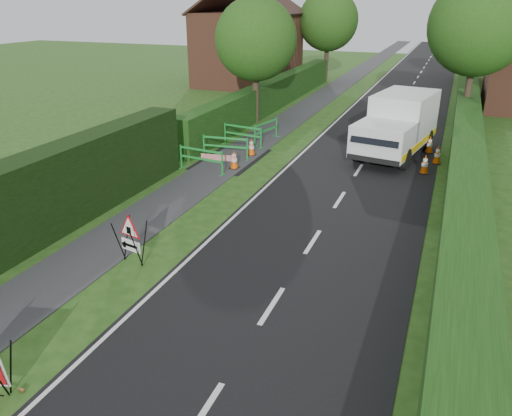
# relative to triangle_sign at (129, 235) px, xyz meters

# --- Properties ---
(ground) EXTENTS (120.00, 120.00, 0.00)m
(ground) POSITION_rel_triangle_sign_xyz_m (1.68, -1.54, -0.83)
(ground) COLOR #234814
(ground) RESTS_ON ground
(road_surface) EXTENTS (6.00, 90.00, 0.02)m
(road_surface) POSITION_rel_triangle_sign_xyz_m (4.18, 33.46, -0.82)
(road_surface) COLOR black
(road_surface) RESTS_ON ground
(footpath) EXTENTS (2.00, 90.00, 0.02)m
(footpath) POSITION_rel_triangle_sign_xyz_m (-1.32, 33.46, -0.82)
(footpath) COLOR #2D2D30
(footpath) RESTS_ON ground
(hedge_west_far) EXTENTS (1.00, 24.00, 1.80)m
(hedge_west_far) POSITION_rel_triangle_sign_xyz_m (-3.32, 20.46, -0.83)
(hedge_west_far) COLOR #14380F
(hedge_west_far) RESTS_ON ground
(hedge_east) EXTENTS (1.20, 50.00, 1.50)m
(hedge_east) POSITION_rel_triangle_sign_xyz_m (8.18, 14.46, -0.83)
(hedge_east) COLOR #14380F
(hedge_east) RESTS_ON ground
(house_west) EXTENTS (7.50, 7.40, 7.88)m
(house_west) POSITION_rel_triangle_sign_xyz_m (-8.32, 28.46, 2.07)
(house_west) COLOR brown
(house_west) RESTS_ON ground
(tree_nw) EXTENTS (4.40, 4.40, 6.70)m
(tree_nw) POSITION_rel_triangle_sign_xyz_m (-2.92, 16.46, 3.66)
(tree_nw) COLOR #2D2116
(tree_nw) RESTS_ON ground
(tree_ne) EXTENTS (5.20, 5.20, 7.79)m
(tree_ne) POSITION_rel_triangle_sign_xyz_m (8.08, 20.46, 4.35)
(tree_ne) COLOR #2D2116
(tree_ne) RESTS_ON ground
(tree_fw) EXTENTS (4.80, 4.80, 7.24)m
(tree_fw) POSITION_rel_triangle_sign_xyz_m (-2.92, 32.46, 4.00)
(tree_fw) COLOR #2D2116
(tree_fw) RESTS_ON ground
(tree_fe) EXTENTS (4.20, 4.20, 6.33)m
(tree_fe) POSITION_rel_triangle_sign_xyz_m (8.08, 36.46, 3.39)
(tree_fe) COLOR #2D2116
(tree_fe) RESTS_ON ground
(triangle_sign) EXTENTS (0.96, 0.96, 1.19)m
(triangle_sign) POSITION_rel_triangle_sign_xyz_m (0.00, 0.00, 0.00)
(triangle_sign) COLOR black
(triangle_sign) RESTS_ON ground
(works_van) EXTENTS (3.22, 6.07, 2.63)m
(works_van) POSITION_rel_triangle_sign_xyz_m (5.27, 12.93, 0.57)
(works_van) COLOR silver
(works_van) RESTS_ON ground
(traffic_cone_0) EXTENTS (0.38, 0.38, 0.79)m
(traffic_cone_0) POSITION_rel_triangle_sign_xyz_m (6.70, 10.56, -0.44)
(traffic_cone_0) COLOR black
(traffic_cone_0) RESTS_ON ground
(traffic_cone_1) EXTENTS (0.38, 0.38, 0.79)m
(traffic_cone_1) POSITION_rel_triangle_sign_xyz_m (7.10, 12.11, -0.44)
(traffic_cone_1) COLOR black
(traffic_cone_1) RESTS_ON ground
(traffic_cone_2) EXTENTS (0.38, 0.38, 0.79)m
(traffic_cone_2) POSITION_rel_triangle_sign_xyz_m (6.68, 13.69, -0.44)
(traffic_cone_2) COLOR black
(traffic_cone_2) RESTS_ON ground
(traffic_cone_3) EXTENTS (0.38, 0.38, 0.79)m
(traffic_cone_3) POSITION_rel_triangle_sign_xyz_m (-0.68, 8.34, -0.44)
(traffic_cone_3) COLOR black
(traffic_cone_3) RESTS_ON ground
(traffic_cone_4) EXTENTS (0.38, 0.38, 0.79)m
(traffic_cone_4) POSITION_rel_triangle_sign_xyz_m (-0.73, 10.36, -0.44)
(traffic_cone_4) COLOR black
(traffic_cone_4) RESTS_ON ground
(ped_barrier_0) EXTENTS (2.09, 0.60, 1.00)m
(ped_barrier_0) POSITION_rel_triangle_sign_xyz_m (-1.74, 7.46, -0.20)
(ped_barrier_0) COLOR #1A9031
(ped_barrier_0) RESTS_ON ground
(ped_barrier_1) EXTENTS (2.09, 0.57, 1.00)m
(ped_barrier_1) POSITION_rel_triangle_sign_xyz_m (-1.60, 9.48, -0.20)
(ped_barrier_1) COLOR #1A9031
(ped_barrier_1) RESTS_ON ground
(ped_barrier_2) EXTENTS (2.09, 0.66, 1.00)m
(ped_barrier_2) POSITION_rel_triangle_sign_xyz_m (-1.69, 11.65, -0.20)
(ped_barrier_2) COLOR #1A9031
(ped_barrier_2) RESTS_ON ground
(ped_barrier_3) EXTENTS (0.77, 2.09, 1.00)m
(ped_barrier_3) POSITION_rel_triangle_sign_xyz_m (-0.95, 12.83, -0.20)
(ped_barrier_3) COLOR #1A9031
(ped_barrier_3) RESTS_ON ground
(redwhite_plank) EXTENTS (1.49, 0.27, 0.25)m
(redwhite_plank) POSITION_rel_triangle_sign_xyz_m (-1.31, 8.17, -0.83)
(redwhite_plank) COLOR red
(redwhite_plank) RESTS_ON ground
(litter_can) EXTENTS (0.12, 0.07, 0.07)m
(litter_can) POSITION_rel_triangle_sign_xyz_m (0.89, -4.73, -0.83)
(litter_can) COLOR #BF7F4C
(litter_can) RESTS_ON ground
(hatchback_car) EXTENTS (2.44, 3.96, 1.26)m
(hatchback_car) POSITION_rel_triangle_sign_xyz_m (4.66, 22.72, -0.20)
(hatchback_car) COLOR white
(hatchback_car) RESTS_ON ground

